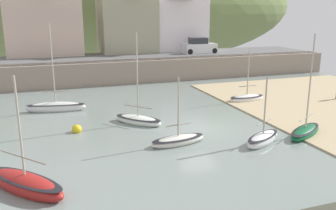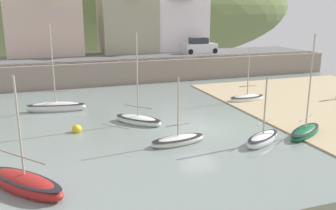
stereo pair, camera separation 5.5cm
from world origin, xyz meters
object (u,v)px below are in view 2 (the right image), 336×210
object	(u,v)px
waterfront_building_left	(43,13)
waterfront_building_centre	(127,15)
sailboat_tall_mast	(305,131)
mooring_buoy	(77,129)
sailboat_white_hull	(138,120)
motorboat_with_cabin	(56,107)
waterfront_building_right	(173,17)
parked_car_near_slipway	(200,47)
sailboat_far_left	(178,140)
sailboat_nearest_shore	(263,139)
fishing_boat_green	(247,98)
sailboat_blue_trim	(25,184)

from	to	relation	value
waterfront_building_left	waterfront_building_centre	distance (m)	10.02
sailboat_tall_mast	waterfront_building_centre	bearing A→B (deg)	68.53
mooring_buoy	waterfront_building_left	bearing A→B (deg)	92.87
sailboat_white_hull	motorboat_with_cabin	world-z (taller)	motorboat_with_cabin
waterfront_building_right	parked_car_near_slipway	distance (m)	6.08
waterfront_building_left	sailboat_far_left	size ratio (longest dim) A/B	2.36
parked_car_near_slipway	waterfront_building_right	bearing A→B (deg)	114.30
sailboat_nearest_shore	sailboat_far_left	bearing A→B (deg)	132.55
sailboat_nearest_shore	parked_car_near_slipway	bearing A→B (deg)	44.83
motorboat_with_cabin	sailboat_tall_mast	size ratio (longest dim) A/B	1.06
fishing_boat_green	sailboat_blue_trim	bearing A→B (deg)	-151.66
waterfront_building_right	sailboat_blue_trim	world-z (taller)	waterfront_building_right
sailboat_blue_trim	mooring_buoy	size ratio (longest dim) A/B	8.43
fishing_boat_green	motorboat_with_cabin	xyz separation A→B (m)	(-15.71, 2.12, 0.07)
sailboat_white_hull	waterfront_building_centre	bearing A→B (deg)	125.94
sailboat_blue_trim	sailboat_tall_mast	world-z (taller)	sailboat_tall_mast
fishing_boat_green	sailboat_blue_trim	size ratio (longest dim) A/B	0.90
waterfront_building_right	fishing_boat_green	size ratio (longest dim) A/B	1.84
waterfront_building_right	waterfront_building_left	bearing A→B (deg)	180.00
waterfront_building_left	waterfront_building_centre	bearing A→B (deg)	0.00
motorboat_with_cabin	sailboat_tall_mast	xyz separation A→B (m)	(14.49, -11.05, -0.07)
waterfront_building_left	waterfront_building_centre	world-z (taller)	waterfront_building_left
sailboat_nearest_shore	sailboat_white_hull	distance (m)	8.58
sailboat_blue_trim	sailboat_nearest_shore	bearing A→B (deg)	57.28
waterfront_building_centre	waterfront_building_right	xyz separation A→B (m)	(6.14, 0.00, -0.28)
waterfront_building_centre	fishing_boat_green	size ratio (longest dim) A/B	1.93
sailboat_blue_trim	parked_car_near_slipway	distance (m)	32.91
sailboat_tall_mast	sailboat_blue_trim	bearing A→B (deg)	155.91
sailboat_blue_trim	motorboat_with_cabin	distance (m)	13.05
fishing_boat_green	sailboat_nearest_shore	bearing A→B (deg)	-119.33
waterfront_building_centre	sailboat_white_hull	size ratio (longest dim) A/B	1.44
waterfront_building_right	mooring_buoy	size ratio (longest dim) A/B	13.91
waterfront_building_centre	parked_car_near_slipway	bearing A→B (deg)	-28.89
sailboat_nearest_shore	motorboat_with_cabin	bearing A→B (deg)	105.04
waterfront_building_left	sailboat_nearest_shore	distance (m)	31.93
motorboat_with_cabin	sailboat_tall_mast	distance (m)	18.22
waterfront_building_centre	sailboat_white_hull	world-z (taller)	waterfront_building_centre
waterfront_building_right	parked_car_near_slipway	world-z (taller)	waterfront_building_right
sailboat_tall_mast	parked_car_near_slipway	bearing A→B (deg)	51.07
sailboat_nearest_shore	sailboat_tall_mast	size ratio (longest dim) A/B	0.65
parked_car_near_slipway	sailboat_blue_trim	bearing A→B (deg)	-127.17
waterfront_building_centre	parked_car_near_slipway	distance (m)	10.08
parked_car_near_slipway	sailboat_nearest_shore	bearing A→B (deg)	-105.43
waterfront_building_centre	sailboat_nearest_shore	size ratio (longest dim) A/B	2.18
waterfront_building_centre	mooring_buoy	distance (m)	25.88
parked_car_near_slipway	waterfront_building_left	bearing A→B (deg)	166.23
sailboat_far_left	parked_car_near_slipway	world-z (taller)	parked_car_near_slipway
parked_car_near_slipway	sailboat_far_left	bearing A→B (deg)	-116.66
waterfront_building_left	sailboat_white_hull	world-z (taller)	waterfront_building_left
waterfront_building_centre	sailboat_far_left	xyz separation A→B (m)	(-3.44, -27.46, -6.82)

